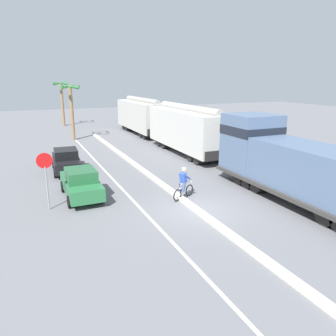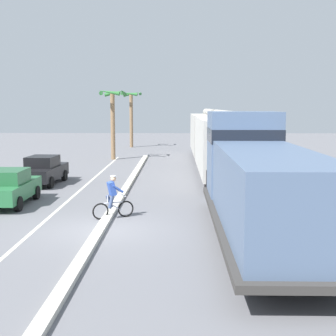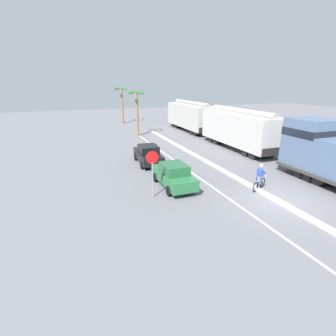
% 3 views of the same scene
% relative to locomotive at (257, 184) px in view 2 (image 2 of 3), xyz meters
% --- Properties ---
extents(ground_plane, '(120.00, 120.00, 0.00)m').
position_rel_locomotive_xyz_m(ground_plane, '(-5.46, 0.59, -1.80)').
color(ground_plane, slate).
extents(median_curb, '(0.36, 36.00, 0.16)m').
position_rel_locomotive_xyz_m(median_curb, '(-5.46, 6.59, -1.72)').
color(median_curb, beige).
rests_on(median_curb, ground).
extents(lane_stripe, '(0.14, 36.00, 0.01)m').
position_rel_locomotive_xyz_m(lane_stripe, '(-7.86, 6.59, -1.79)').
color(lane_stripe, silver).
rests_on(lane_stripe, ground).
extents(locomotive, '(3.10, 11.61, 4.20)m').
position_rel_locomotive_xyz_m(locomotive, '(0.00, 0.00, 0.00)').
color(locomotive, slate).
rests_on(locomotive, ground).
extents(hopper_car_lead, '(2.90, 10.60, 4.18)m').
position_rel_locomotive_xyz_m(hopper_car_lead, '(0.00, 12.16, 0.28)').
color(hopper_car_lead, beige).
rests_on(hopper_car_lead, ground).
extents(hopper_car_middle, '(2.90, 10.60, 4.18)m').
position_rel_locomotive_xyz_m(hopper_car_middle, '(0.00, 23.76, 0.28)').
color(hopper_car_middle, '#B3B1A9').
rests_on(hopper_car_middle, ground).
extents(parked_car_green, '(1.85, 4.21, 1.62)m').
position_rel_locomotive_xyz_m(parked_car_green, '(-10.26, 4.76, -0.98)').
color(parked_car_green, '#286B3D').
rests_on(parked_car_green, ground).
extents(parked_car_black, '(1.99, 4.28, 1.62)m').
position_rel_locomotive_xyz_m(parked_car_black, '(-10.33, 10.40, -0.98)').
color(parked_car_black, black).
rests_on(parked_car_black, ground).
extents(cyclist, '(1.56, 0.82, 1.71)m').
position_rel_locomotive_xyz_m(cyclist, '(-5.28, 2.32, -0.98)').
color(cyclist, black).
rests_on(cyclist, ground).
extents(palm_tree_near, '(2.28, 2.38, 5.85)m').
position_rel_locomotive_xyz_m(palm_tree_near, '(-8.04, 22.80, 2.36)').
color(palm_tree_near, '#846647').
rests_on(palm_tree_near, ground).
extents(palm_tree_far, '(2.18, 2.27, 6.04)m').
position_rel_locomotive_xyz_m(palm_tree_far, '(-7.66, 34.39, 2.47)').
color(palm_tree_far, '#846647').
rests_on(palm_tree_far, ground).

